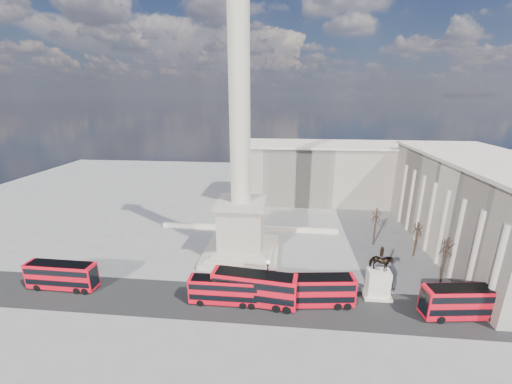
{
  "coord_description": "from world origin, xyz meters",
  "views": [
    {
      "loc": [
        8.13,
        -49.14,
        29.36
      ],
      "look_at": [
        3.07,
        2.18,
        13.47
      ],
      "focal_mm": 22.0,
      "sensor_mm": 36.0,
      "label": 1
    }
  ],
  "objects": [
    {
      "name": "bare_tree_near",
      "position": [
        33.64,
        -2.05,
        6.81
      ],
      "size": [
        1.98,
        1.98,
        8.64
      ],
      "rotation": [
        0.0,
        0.0,
        -0.16
      ],
      "color": "#332319",
      "rests_on": "ground"
    },
    {
      "name": "red_bus_a",
      "position": [
        -0.31,
        -10.27,
        2.18
      ],
      "size": [
        10.26,
        2.47,
        4.16
      ],
      "rotation": [
        0.0,
        0.0,
        0.0
      ],
      "color": "red",
      "rests_on": "ground"
    },
    {
      "name": "red_bus_d",
      "position": [
        33.1,
        -10.1,
        2.46
      ],
      "size": [
        11.79,
        3.99,
        4.69
      ],
      "rotation": [
        0.0,
        0.0,
        0.12
      ],
      "color": "red",
      "rests_on": "ground"
    },
    {
      "name": "red_bus_c",
      "position": [
        12.74,
        -9.47,
        2.45
      ],
      "size": [
        11.76,
        3.96,
        4.68
      ],
      "rotation": [
        0.0,
        0.0,
        0.12
      ],
      "color": "red",
      "rests_on": "ground"
    },
    {
      "name": "ground",
      "position": [
        0.0,
        0.0,
        0.0
      ],
      "size": [
        180.0,
        180.0,
        0.0
      ],
      "primitive_type": "plane",
      "color": "gray",
      "rests_on": "ground"
    },
    {
      "name": "pedestrian_walking",
      "position": [
        25.21,
        -5.09,
        0.97
      ],
      "size": [
        0.79,
        0.61,
        1.94
      ],
      "primitive_type": "imported",
      "rotation": [
        0.0,
        0.0,
        -0.22
      ],
      "color": "#24252A",
      "rests_on": "ground"
    },
    {
      "name": "red_bus_e",
      "position": [
        -26.47,
        -9.16,
        2.33
      ],
      "size": [
        11.01,
        2.78,
        4.45
      ],
      "rotation": [
        0.0,
        0.0,
        -0.02
      ],
      "color": "red",
      "rests_on": "ground"
    },
    {
      "name": "bare_tree_mid",
      "position": [
        32.77,
        7.1,
        5.83
      ],
      "size": [
        1.95,
        1.95,
        7.4
      ],
      "rotation": [
        0.0,
        0.0,
        -0.18
      ],
      "color": "#332319",
      "rests_on": "ground"
    },
    {
      "name": "equestrian_statue",
      "position": [
        22.41,
        -6.42,
        2.92
      ],
      "size": [
        4.03,
        3.02,
        8.39
      ],
      "color": "beige",
      "rests_on": "ground"
    },
    {
      "name": "pedestrian_standing",
      "position": [
        18.96,
        -6.5,
        0.82
      ],
      "size": [
        0.9,
        0.77,
        1.63
      ],
      "primitive_type": "imported",
      "rotation": [
        0.0,
        0.0,
        3.35
      ],
      "color": "#24252A",
      "rests_on": "ground"
    },
    {
      "name": "bare_tree_far",
      "position": [
        26.41,
        11.48,
        6.52
      ],
      "size": [
        2.03,
        2.03,
        8.28
      ],
      "rotation": [
        0.0,
        0.0,
        -0.02
      ],
      "color": "#332319",
      "rests_on": "ground"
    },
    {
      "name": "building_east",
      "position": [
        45.0,
        10.0,
        9.32
      ],
      "size": [
        19.0,
        46.0,
        18.6
      ],
      "color": "beige",
      "rests_on": "ground"
    },
    {
      "name": "asphalt_road",
      "position": [
        5.0,
        -10.0,
        0.0
      ],
      "size": [
        120.0,
        9.0,
        0.01
      ],
      "primitive_type": "cube",
      "color": "#272727",
      "rests_on": "ground"
    },
    {
      "name": "pedestrian_crossing",
      "position": [
        13.43,
        -3.97,
        0.79
      ],
      "size": [
        0.68,
        1.0,
        1.57
      ],
      "primitive_type": "imported",
      "rotation": [
        0.0,
        0.0,
        1.93
      ],
      "color": "#24252A",
      "rests_on": "ground"
    },
    {
      "name": "building_northeast",
      "position": [
        20.0,
        40.0,
        8.32
      ],
      "size": [
        51.0,
        17.0,
        16.6
      ],
      "color": "beige",
      "rests_on": "ground"
    },
    {
      "name": "red_bus_b",
      "position": [
        4.09,
        -9.98,
        2.62
      ],
      "size": [
        12.57,
        4.15,
        5.0
      ],
      "rotation": [
        0.0,
        0.0,
        -0.11
      ],
      "color": "red",
      "rests_on": "ground"
    },
    {
      "name": "nelsons_column",
      "position": [
        0.0,
        5.0,
        12.92
      ],
      "size": [
        14.0,
        14.0,
        49.85
      ],
      "color": "#AB9E8F",
      "rests_on": "ground"
    },
    {
      "name": "victorian_lamp",
      "position": [
        5.93,
        -9.71,
        4.2
      ],
      "size": [
        0.61,
        0.61,
        7.13
      ],
      "rotation": [
        0.0,
        0.0,
        -0.22
      ],
      "color": "black",
      "rests_on": "ground"
    },
    {
      "name": "balustrade_wall",
      "position": [
        0.0,
        16.0,
        0.55
      ],
      "size": [
        40.0,
        0.6,
        1.1
      ],
      "primitive_type": "cube",
      "color": "beige",
      "rests_on": "ground"
    }
  ]
}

